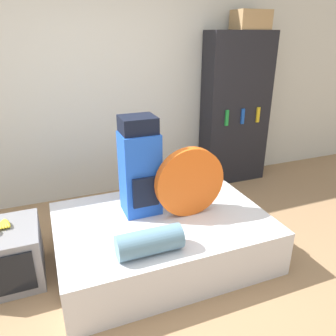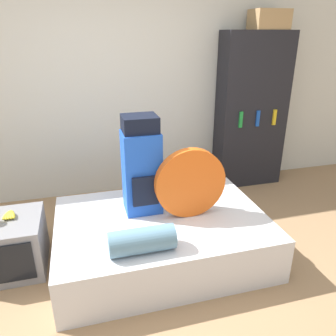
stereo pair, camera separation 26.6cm
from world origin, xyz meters
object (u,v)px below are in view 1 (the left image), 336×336
at_px(sleeping_roll, 150,242).
at_px(cardboard_box, 251,20).
at_px(backpack, 140,168).
at_px(tent_bag, 190,182).
at_px(bookshelf, 235,110).
at_px(television, 5,255).

height_order(sleeping_roll, cardboard_box, cardboard_box).
bearing_deg(backpack, cardboard_box, 32.10).
bearing_deg(cardboard_box, backpack, -147.90).
xyz_separation_m(tent_bag, bookshelf, (1.24, 1.29, 0.25)).
bearing_deg(television, cardboard_box, 20.88).
xyz_separation_m(backpack, bookshelf, (1.61, 1.08, 0.14)).
xyz_separation_m(backpack, television, (-1.13, -0.01, -0.58)).
distance_m(backpack, tent_bag, 0.44).
relative_size(backpack, cardboard_box, 2.06).
distance_m(backpack, cardboard_box, 2.36).
bearing_deg(tent_bag, backpack, 150.77).
xyz_separation_m(backpack, sleeping_roll, (-0.12, -0.61, -0.32)).
distance_m(sleeping_roll, bookshelf, 2.47).
relative_size(television, bookshelf, 0.30).
xyz_separation_m(backpack, tent_bag, (0.37, -0.21, -0.11)).
xyz_separation_m(backpack, cardboard_box, (1.72, 1.08, 1.20)).
bearing_deg(television, tent_bag, -7.50).
relative_size(tent_bag, bookshelf, 0.32).
distance_m(sleeping_roll, cardboard_box, 2.93).
bearing_deg(tent_bag, cardboard_box, 43.62).
bearing_deg(sleeping_roll, cardboard_box, 42.45).
bearing_deg(bookshelf, sleeping_roll, -135.72).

